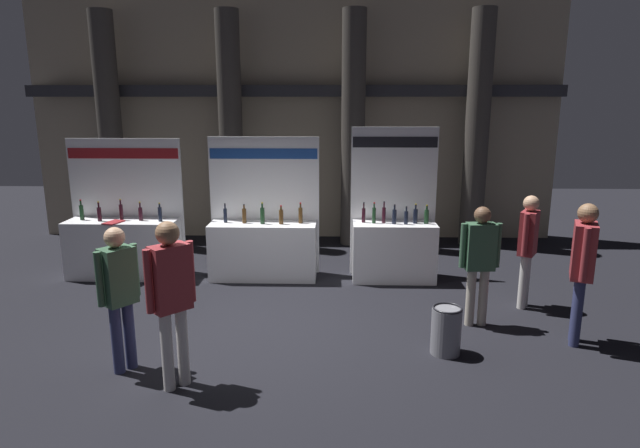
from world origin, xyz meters
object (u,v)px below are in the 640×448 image
visitor_1 (528,243)px  visitor_2 (119,287)px  visitor_3 (171,290)px  exhibitor_booth_0 (124,242)px  exhibitor_booth_2 (394,244)px  visitor_0 (583,260)px  trash_bin (446,330)px  visitor_4 (480,256)px  exhibitor_booth_1 (263,244)px

visitor_1 → visitor_2: bearing=-37.2°
visitor_1 → visitor_3: visitor_3 is taller
exhibitor_booth_0 → exhibitor_booth_2: bearing=-0.3°
visitor_0 → visitor_3: (-4.76, -1.21, -0.00)m
exhibitor_booth_2 → visitor_1: size_ratio=1.53×
trash_bin → visitor_4: visitor_4 is taller
visitor_1 → visitor_4: visitor_1 is taller
visitor_3 → visitor_4: 4.04m
visitor_1 → visitor_4: 1.11m
visitor_1 → exhibitor_booth_0: bearing=-70.0°
trash_bin → visitor_2: visitor_2 is taller
exhibitor_booth_2 → visitor_2: 4.78m
visitor_2 → visitor_4: (4.34, 1.40, -0.02)m
visitor_1 → visitor_4: bearing=-20.8°
exhibitor_booth_0 → visitor_3: exhibitor_booth_0 is taller
visitor_1 → exhibitor_booth_2: bearing=-93.5°
exhibitor_booth_0 → visitor_1: exhibitor_booth_0 is taller
visitor_0 → trash_bin: bearing=122.5°
trash_bin → visitor_0: visitor_0 is taller
visitor_3 → exhibitor_booth_1: bearing=-142.1°
visitor_0 → visitor_4: size_ratio=1.09×
exhibitor_booth_2 → visitor_2: size_ratio=1.54×
exhibitor_booth_0 → visitor_3: size_ratio=1.30×
trash_bin → visitor_3: bearing=-164.0°
visitor_1 → visitor_0: bearing=42.0°
visitor_3 → visitor_4: (3.65, 1.75, -0.12)m
exhibitor_booth_2 → visitor_2: bearing=-135.6°
exhibitor_booth_1 → visitor_1: exhibitor_booth_1 is taller
exhibitor_booth_1 → visitor_2: 3.58m
trash_bin → visitor_4: 1.25m
visitor_0 → visitor_4: (-1.11, 0.54, -0.12)m
exhibitor_booth_0 → exhibitor_booth_2: exhibitor_booth_2 is taller
visitor_0 → visitor_4: bearing=85.6°
visitor_2 → visitor_4: bearing=145.7°
exhibitor_booth_1 → visitor_0: 5.00m
exhibitor_booth_2 → visitor_0: bearing=-50.3°
exhibitor_booth_2 → visitor_4: exhibitor_booth_2 is taller
exhibitor_booth_0 → visitor_4: (5.64, -1.96, 0.38)m
exhibitor_booth_1 → exhibitor_booth_2: 2.25m
visitor_0 → visitor_1: 1.26m
exhibitor_booth_1 → exhibitor_booth_2: bearing=-0.6°
exhibitor_booth_0 → exhibitor_booth_2: 4.70m
exhibitor_booth_0 → exhibitor_booth_2: size_ratio=0.92×
trash_bin → visitor_4: (0.59, 0.87, 0.69)m
exhibitor_booth_0 → visitor_0: (6.75, -2.50, 0.50)m
exhibitor_booth_1 → visitor_0: bearing=-30.2°
exhibitor_booth_0 → trash_bin: size_ratio=3.97×
exhibitor_booth_1 → visitor_4: 3.76m
visitor_0 → visitor_1: visitor_0 is taller
exhibitor_booth_1 → visitor_4: size_ratio=1.46×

